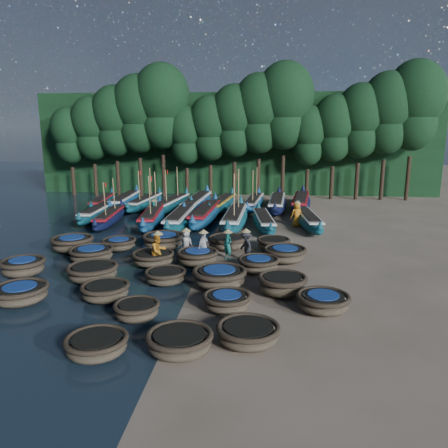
# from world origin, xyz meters

# --- Properties ---
(ground) EXTENTS (120.00, 120.00, 0.00)m
(ground) POSITION_xyz_m (0.00, 0.00, 0.00)
(ground) COLOR gray
(ground) RESTS_ON ground
(foliage_wall) EXTENTS (40.00, 3.00, 10.00)m
(foliage_wall) POSITION_xyz_m (0.00, 23.50, 5.00)
(foliage_wall) COLOR black
(foliage_wall) RESTS_ON ground
(coracle_2) EXTENTS (1.94, 1.94, 0.63)m
(coracle_2) POSITION_xyz_m (-1.87, -10.17, 0.36)
(coracle_2) COLOR brown
(coracle_2) RESTS_ON ground
(coracle_3) EXTENTS (2.32, 2.32, 0.68)m
(coracle_3) POSITION_xyz_m (0.58, -9.78, 0.39)
(coracle_3) COLOR brown
(coracle_3) RESTS_ON ground
(coracle_4) EXTENTS (2.27, 2.27, 0.67)m
(coracle_4) POSITION_xyz_m (2.63, -9.03, 0.38)
(coracle_4) COLOR brown
(coracle_4) RESTS_ON ground
(coracle_5) EXTENTS (2.23, 2.23, 0.73)m
(coracle_5) POSITION_xyz_m (-6.34, -6.59, 0.42)
(coracle_5) COLOR brown
(coracle_5) RESTS_ON ground
(coracle_6) EXTENTS (2.13, 2.13, 0.69)m
(coracle_6) POSITION_xyz_m (-3.15, -5.99, 0.40)
(coracle_6) COLOR brown
(coracle_6) RESTS_ON ground
(coracle_7) EXTENTS (2.01, 2.01, 0.65)m
(coracle_7) POSITION_xyz_m (-1.40, -7.60, 0.37)
(coracle_7) COLOR brown
(coracle_7) RESTS_ON ground
(coracle_8) EXTENTS (2.21, 2.21, 0.66)m
(coracle_8) POSITION_xyz_m (1.74, -6.51, 0.38)
(coracle_8) COLOR brown
(coracle_8) RESTS_ON ground
(coracle_9) EXTENTS (2.29, 2.29, 0.69)m
(coracle_9) POSITION_xyz_m (5.30, -6.28, 0.40)
(coracle_9) COLOR brown
(coracle_9) RESTS_ON ground
(coracle_10) EXTENTS (2.44, 2.44, 0.81)m
(coracle_10) POSITION_xyz_m (-7.95, -3.56, 0.47)
(coracle_10) COLOR brown
(coracle_10) RESTS_ON ground
(coracle_11) EXTENTS (2.46, 2.46, 0.76)m
(coracle_11) POSITION_xyz_m (-4.50, -3.89, 0.44)
(coracle_11) COLOR brown
(coracle_11) RESTS_ON ground
(coracle_12) EXTENTS (2.25, 2.25, 0.63)m
(coracle_12) POSITION_xyz_m (-1.20, -3.92, 0.36)
(coracle_12) COLOR brown
(coracle_12) RESTS_ON ground
(coracle_13) EXTENTS (2.45, 2.45, 0.84)m
(coracle_13) POSITION_xyz_m (1.21, -4.15, 0.49)
(coracle_13) COLOR brown
(coracle_13) RESTS_ON ground
(coracle_14) EXTENTS (2.17, 2.17, 0.83)m
(coracle_14) POSITION_xyz_m (3.86, -4.72, 0.48)
(coracle_14) COLOR brown
(coracle_14) RESTS_ON ground
(coracle_15) EXTENTS (2.70, 2.70, 0.74)m
(coracle_15) POSITION_xyz_m (-5.67, -1.13, 0.43)
(coracle_15) COLOR brown
(coracle_15) RESTS_ON ground
(coracle_16) EXTENTS (2.23, 2.23, 0.72)m
(coracle_16) POSITION_xyz_m (-2.37, -1.51, 0.41)
(coracle_16) COLOR brown
(coracle_16) RESTS_ON ground
(coracle_17) EXTENTS (2.43, 2.43, 0.79)m
(coracle_17) POSITION_xyz_m (-0.19, -1.26, 0.46)
(coracle_17) COLOR brown
(coracle_17) RESTS_ON ground
(coracle_18) EXTENTS (2.33, 2.33, 0.73)m
(coracle_18) POSITION_xyz_m (2.83, -2.02, 0.42)
(coracle_18) COLOR brown
(coracle_18) RESTS_ON ground
(coracle_19) EXTENTS (2.25, 2.25, 0.78)m
(coracle_19) POSITION_xyz_m (4.14, -0.28, 0.45)
(coracle_19) COLOR brown
(coracle_19) RESTS_ON ground
(coracle_20) EXTENTS (2.32, 2.32, 0.85)m
(coracle_20) POSITION_xyz_m (-7.42, 0.51, 0.49)
(coracle_20) COLOR brown
(coracle_20) RESTS_ON ground
(coracle_21) EXTENTS (2.11, 2.11, 0.67)m
(coracle_21) POSITION_xyz_m (-4.96, 1.01, 0.39)
(coracle_21) COLOR brown
(coracle_21) RESTS_ON ground
(coracle_22) EXTENTS (2.48, 2.48, 0.84)m
(coracle_22) POSITION_xyz_m (-2.56, 1.62, 0.48)
(coracle_22) COLOR brown
(coracle_22) RESTS_ON ground
(coracle_23) EXTENTS (2.56, 2.56, 0.75)m
(coracle_23) POSITION_xyz_m (1.02, 1.81, 0.43)
(coracle_23) COLOR brown
(coracle_23) RESTS_ON ground
(coracle_24) EXTENTS (2.13, 2.13, 0.72)m
(coracle_24) POSITION_xyz_m (3.60, 1.77, 0.41)
(coracle_24) COLOR brown
(coracle_24) RESTS_ON ground
(long_boat_1) EXTENTS (1.55, 7.81, 1.37)m
(long_boat_1) POSITION_xyz_m (-9.22, 9.03, 0.52)
(long_boat_1) COLOR #0E4851
(long_boat_1) RESTS_ON ground
(long_boat_2) EXTENTS (1.90, 7.37, 3.14)m
(long_boat_2) POSITION_xyz_m (-7.77, 7.39, 0.50)
(long_boat_2) COLOR black
(long_boat_2) RESTS_ON ground
(long_boat_3) EXTENTS (2.40, 8.44, 3.61)m
(long_boat_3) POSITION_xyz_m (-4.77, 7.59, 0.57)
(long_boat_3) COLOR navy
(long_boat_3) RESTS_ON ground
(long_boat_4) EXTENTS (1.58, 8.87, 1.56)m
(long_boat_4) POSITION_xyz_m (-2.66, 7.15, 0.59)
(long_boat_4) COLOR #0E4851
(long_boat_4) RESTS_ON ground
(long_boat_5) EXTENTS (2.04, 8.99, 1.58)m
(long_boat_5) POSITION_xyz_m (-1.16, 8.64, 0.60)
(long_boat_5) COLOR navy
(long_boat_5) RESTS_ON ground
(long_boat_6) EXTENTS (1.87, 9.09, 3.86)m
(long_boat_6) POSITION_xyz_m (1.06, 7.35, 0.61)
(long_boat_6) COLOR #0E4851
(long_boat_6) RESTS_ON ground
(long_boat_7) EXTENTS (2.19, 7.43, 1.32)m
(long_boat_7) POSITION_xyz_m (3.01, 7.23, 0.50)
(long_boat_7) COLOR #0E4851
(long_boat_7) RESTS_ON ground
(long_boat_8) EXTENTS (2.10, 7.66, 1.35)m
(long_boat_8) POSITION_xyz_m (6.04, 7.84, 0.52)
(long_boat_8) COLOR #0E4851
(long_boat_8) RESTS_ON ground
(long_boat_9) EXTENTS (2.09, 7.30, 1.29)m
(long_boat_9) POSITION_xyz_m (-10.64, 13.61, 0.49)
(long_boat_9) COLOR #0E4851
(long_boat_9) RESTS_ON ground
(long_boat_10) EXTENTS (1.74, 8.41, 1.48)m
(long_boat_10) POSITION_xyz_m (-8.80, 13.92, 0.56)
(long_boat_10) COLOR navy
(long_boat_10) RESTS_ON ground
(long_boat_11) EXTENTS (2.09, 7.79, 3.32)m
(long_boat_11) POSITION_xyz_m (-6.92, 13.52, 0.53)
(long_boat_11) COLOR #0E4851
(long_boat_11) RESTS_ON ground
(long_boat_12) EXTENTS (2.50, 8.12, 3.48)m
(long_boat_12) POSITION_xyz_m (-4.52, 12.92, 0.55)
(long_boat_12) COLOR #0E4851
(long_boat_12) RESTS_ON ground
(long_boat_13) EXTENTS (2.14, 9.18, 1.62)m
(long_boat_13) POSITION_xyz_m (-2.48, 13.19, 0.62)
(long_boat_13) COLOR navy
(long_boat_13) RESTS_ON ground
(long_boat_14) EXTENTS (2.53, 8.16, 1.45)m
(long_boat_14) POSITION_xyz_m (-0.42, 13.25, 0.55)
(long_boat_14) COLOR #0E4851
(long_boat_14) RESTS_ON ground
(long_boat_15) EXTENTS (2.15, 7.96, 3.40)m
(long_boat_15) POSITION_xyz_m (2.14, 14.05, 0.54)
(long_boat_15) COLOR navy
(long_boat_15) RESTS_ON ground
(long_boat_16) EXTENTS (2.06, 8.64, 1.52)m
(long_boat_16) POSITION_xyz_m (4.07, 13.65, 0.58)
(long_boat_16) COLOR black
(long_boat_16) RESTS_ON ground
(long_boat_17) EXTENTS (2.58, 8.91, 1.58)m
(long_boat_17) POSITION_xyz_m (6.04, 14.32, 0.60)
(long_boat_17) COLOR black
(long_boat_17) RESTS_ON ground
(fisherman_0) EXTENTS (0.86, 0.71, 1.70)m
(fisherman_0) POSITION_xyz_m (-1.00, 0.10, 0.82)
(fisherman_0) COLOR beige
(fisherman_0) RESTS_ON ground
(fisherman_1) EXTENTS (0.65, 0.64, 1.71)m
(fisherman_1) POSITION_xyz_m (1.20, -0.06, 0.88)
(fisherman_1) COLOR #1A6F67
(fisherman_1) RESTS_ON ground
(fisherman_2) EXTENTS (1.08, 1.11, 2.00)m
(fisherman_2) POSITION_xyz_m (-1.98, -1.93, 0.94)
(fisherman_2) COLOR #BA7018
(fisherman_2) RESTS_ON ground
(fisherman_3) EXTENTS (1.02, 1.24, 1.87)m
(fisherman_3) POSITION_xyz_m (2.15, -0.49, 0.87)
(fisherman_3) COLOR black
(fisherman_3) RESTS_ON ground
(fisherman_4) EXTENTS (0.71, 1.01, 1.80)m
(fisherman_4) POSITION_xyz_m (0.02, -0.59, 0.87)
(fisherman_4) COLOR beige
(fisherman_4) RESTS_ON ground
(fisherman_5) EXTENTS (1.44, 0.66, 1.70)m
(fisherman_5) POSITION_xyz_m (-4.99, 9.05, 0.79)
(fisherman_5) COLOR #1A6F67
(fisherman_5) RESTS_ON ground
(fisherman_6) EXTENTS (1.00, 0.85, 1.93)m
(fisherman_6) POSITION_xyz_m (5.27, 7.85, 0.92)
(fisherman_6) COLOR #BA7018
(fisherman_6) RESTS_ON ground
(tree_0) EXTENTS (3.68, 3.68, 8.68)m
(tree_0) POSITION_xyz_m (-16.00, 20.00, 5.97)
(tree_0) COLOR black
(tree_0) RESTS_ON ground
(tree_1) EXTENTS (4.09, 4.09, 9.65)m
(tree_1) POSITION_xyz_m (-13.70, 20.00, 6.65)
(tree_1) COLOR black
(tree_1) RESTS_ON ground
(tree_2) EXTENTS (4.51, 4.51, 10.63)m
(tree_2) POSITION_xyz_m (-11.40, 20.00, 7.32)
(tree_2) COLOR black
(tree_2) RESTS_ON ground
(tree_3) EXTENTS (4.92, 4.92, 11.60)m
(tree_3) POSITION_xyz_m (-9.10, 20.00, 8.00)
(tree_3) COLOR black
(tree_3) RESTS_ON ground
(tree_4) EXTENTS (5.34, 5.34, 12.58)m
(tree_4) POSITION_xyz_m (-6.80, 20.00, 8.67)
(tree_4) COLOR black
(tree_4) RESTS_ON ground
(tree_5) EXTENTS (3.68, 3.68, 8.68)m
(tree_5) POSITION_xyz_m (-4.50, 20.00, 5.97)
(tree_5) COLOR black
(tree_5) RESTS_ON ground
(tree_6) EXTENTS (4.09, 4.09, 9.65)m
(tree_6) POSITION_xyz_m (-2.20, 20.00, 6.65)
(tree_6) COLOR black
(tree_6) RESTS_ON ground
(tree_7) EXTENTS (4.51, 4.51, 10.63)m
(tree_7) POSITION_xyz_m (0.10, 20.00, 7.32)
(tree_7) COLOR black
(tree_7) RESTS_ON ground
(tree_8) EXTENTS (4.92, 4.92, 11.60)m
(tree_8) POSITION_xyz_m (2.40, 20.00, 8.00)
(tree_8) COLOR black
(tree_8) RESTS_ON ground
(tree_9) EXTENTS (5.34, 5.34, 12.58)m
(tree_9) POSITION_xyz_m (4.70, 20.00, 8.67)
(tree_9) COLOR black
(tree_9) RESTS_ON ground
(tree_10) EXTENTS (3.68, 3.68, 8.68)m
(tree_10) POSITION_xyz_m (7.00, 20.00, 5.97)
(tree_10) COLOR black
(tree_10) RESTS_ON ground
(tree_11) EXTENTS (4.09, 4.09, 9.65)m
(tree_11) POSITION_xyz_m (9.30, 20.00, 6.65)
(tree_11) COLOR black
(tree_11) RESTS_ON ground
(tree_12) EXTENTS (4.51, 4.51, 10.63)m
(tree_12) POSITION_xyz_m (11.60, 20.00, 7.32)
(tree_12) COLOR black
(tree_12) RESTS_ON ground
(tree_13) EXTENTS (4.92, 4.92, 11.60)m
(tree_13) POSITION_xyz_m (13.90, 20.00, 8.00)
(tree_13) COLOR black
(tree_13) RESTS_ON ground
(tree_14) EXTENTS (5.34, 5.34, 12.58)m
(tree_14) POSITION_xyz_m (16.20, 20.00, 8.67)
(tree_14) COLOR black
(tree_14) RESTS_ON ground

